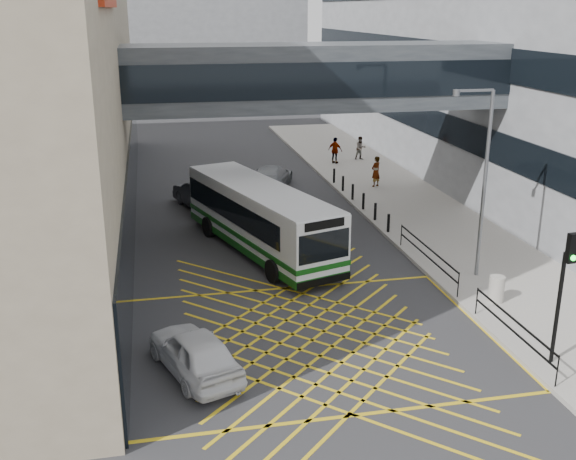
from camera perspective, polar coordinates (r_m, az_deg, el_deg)
ground at (r=22.85m, az=2.05°, el=-9.31°), size 120.00×120.00×0.00m
building_right at (r=52.34m, az=22.78°, el=16.28°), size 24.09×44.00×20.00m
building_far at (r=79.73m, az=-10.01°, el=16.85°), size 28.00×16.00×18.00m
skybridge at (r=32.77m, az=2.37°, el=12.86°), size 20.00×4.10×3.00m
pavement at (r=38.78m, az=9.80°, el=2.28°), size 6.00×54.00×0.16m
box_junction at (r=22.84m, az=2.05°, el=-9.30°), size 12.00×9.00×0.01m
bus at (r=30.40m, az=-2.47°, el=1.14°), size 5.68×11.10×3.05m
car_white at (r=20.82m, az=-7.90°, el=-10.14°), size 3.28×4.93×1.45m
car_dark at (r=37.51m, az=-7.33°, el=2.98°), size 3.45×5.41×1.58m
car_silver at (r=41.54m, az=-1.44°, el=4.59°), size 3.74×5.36×1.54m
traffic_light at (r=21.56m, az=22.38°, el=-3.93°), size 0.31×0.50×4.26m
street_lamp at (r=27.44m, az=16.07°, el=4.66°), size 1.70×0.26×7.54m
litter_bin at (r=26.26m, az=17.24°, el=-4.79°), size 0.57×0.57×0.99m
kerb_railings at (r=25.98m, az=14.46°, el=-4.25°), size 0.05×12.54×1.00m
bollards at (r=37.74m, az=5.94°, el=2.85°), size 0.14×10.14×0.90m
pedestrian_a at (r=41.63m, az=7.45°, el=4.93°), size 0.91×0.83×1.86m
pedestrian_b at (r=49.12m, az=6.16°, el=6.90°), size 0.87×0.58×1.67m
pedestrian_c at (r=47.75m, az=4.02°, el=6.73°), size 1.14×1.12×1.83m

